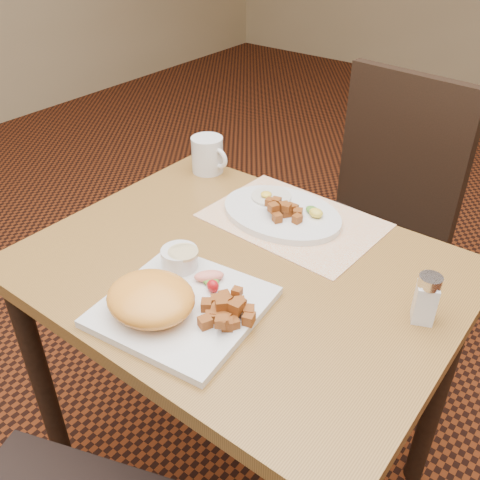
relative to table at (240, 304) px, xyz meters
The scene contains 15 objects.
ground 0.64m from the table, ahead, with size 8.00×8.00×0.00m, color black.
table is the anchor object (origin of this frame).
chair_far 0.70m from the table, 89.25° to the left, with size 0.47×0.48×0.97m.
placemat 0.25m from the table, 91.67° to the left, with size 0.40×0.28×0.00m, color white.
plate_square 0.21m from the table, 89.11° to the right, with size 0.28×0.28×0.02m, color silver.
plate_oval 0.25m from the table, 100.07° to the left, with size 0.30×0.23×0.02m, color silver, non-canonical shape.
hollandaise_mound 0.28m from the table, 97.22° to the right, with size 0.18×0.15×0.06m.
ramekin 0.19m from the table, 129.78° to the right, with size 0.08×0.08×0.04m.
garnish_sq 0.17m from the table, 87.64° to the right, with size 0.08×0.07×0.03m.
fried_egg 0.30m from the table, 110.93° to the left, with size 0.10×0.10×0.02m.
garnish_ov 0.28m from the table, 81.98° to the left, with size 0.06×0.05×0.02m.
salt_shaker 0.41m from the table, 10.75° to the left, with size 0.06×0.06×0.10m.
coffee_mug 0.48m from the table, 138.83° to the left, with size 0.12×0.09×0.10m.
home_fries_sq 0.23m from the table, 60.03° to the right, with size 0.11×0.11×0.04m.
home_fries_ov 0.25m from the table, 96.12° to the left, with size 0.10×0.08×0.04m.
Camera 1 is at (0.56, -0.72, 1.43)m, focal length 40.00 mm.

